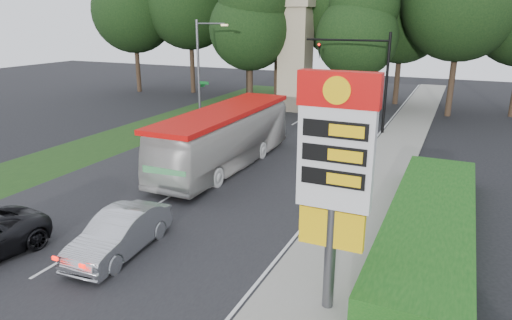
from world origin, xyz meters
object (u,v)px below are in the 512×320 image
at_px(streetlight_signs, 201,67).
at_px(sedan_silver, 120,233).
at_px(transit_bus, 225,139).
at_px(traffic_signal_mast, 369,68).
at_px(gas_station_pylon, 335,164).
at_px(monument, 296,53).

bearing_deg(streetlight_signs, sedan_silver, -66.85).
relative_size(streetlight_signs, sedan_silver, 1.73).
bearing_deg(transit_bus, sedan_silver, -82.26).
xyz_separation_m(traffic_signal_mast, transit_bus, (-5.50, -11.44, -3.03)).
xyz_separation_m(gas_station_pylon, transit_bus, (-9.02, 10.57, -2.80)).
distance_m(traffic_signal_mast, sedan_silver, 22.58).
xyz_separation_m(traffic_signal_mast, monument, (-7.68, 6.00, 0.43)).
relative_size(gas_station_pylon, transit_bus, 0.58).
bearing_deg(transit_bus, gas_station_pylon, -49.01).
xyz_separation_m(monument, sedan_silver, (3.50, -27.84, -4.34)).
bearing_deg(gas_station_pylon, monument, 111.80).
bearing_deg(monument, transit_bus, -82.88).
relative_size(monument, transit_bus, 0.85).
xyz_separation_m(gas_station_pylon, sedan_silver, (-7.70, 0.17, -3.68)).
bearing_deg(transit_bus, traffic_signal_mast, 64.81).
bearing_deg(transit_bus, monument, 97.62).
xyz_separation_m(streetlight_signs, transit_bus, (7.17, -9.45, -2.79)).
bearing_deg(traffic_signal_mast, monument, 142.00).
relative_size(streetlight_signs, transit_bus, 0.68).
bearing_deg(transit_bus, streetlight_signs, 127.67).
height_order(traffic_signal_mast, monument, monument).
relative_size(gas_station_pylon, monument, 0.68).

